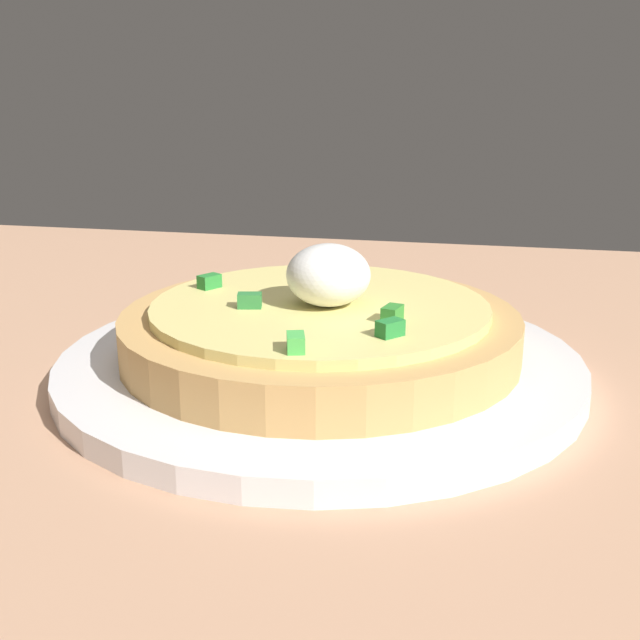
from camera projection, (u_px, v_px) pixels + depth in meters
dining_table at (248, 409)px, 43.43cm from camera, size 93.67×83.62×2.51cm
plate at (320, 365)px, 44.59cm from camera, size 29.26×29.26×1.32cm
pizza at (320, 327)px, 43.90cm from camera, size 22.16×22.16×6.39cm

